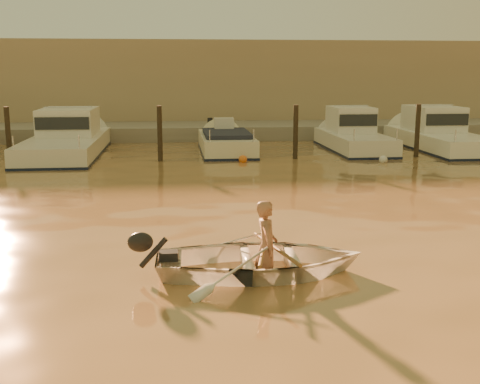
{
  "coord_description": "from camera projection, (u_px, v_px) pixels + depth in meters",
  "views": [
    {
      "loc": [
        0.3,
        -8.11,
        3.25
      ],
      "look_at": [
        1.65,
        4.14,
        0.75
      ],
      "focal_mm": 45.0,
      "sensor_mm": 36.0,
      "label": 1
    }
  ],
  "objects": [
    {
      "name": "piling_2",
      "position": [
        160.0,
        136.0,
        21.75
      ],
      "size": [
        0.18,
        0.18,
        2.2
      ],
      "primitive_type": "cylinder",
      "color": "#2D2319",
      "rests_on": "ground_plane"
    },
    {
      "name": "outboard_motor",
      "position": [
        167.0,
        259.0,
        9.62
      ],
      "size": [
        0.91,
        0.42,
        0.7
      ],
      "primitive_type": null,
      "rotation": [
        0.0,
        0.0,
        -0.02
      ],
      "color": "black",
      "rests_on": "dinghy"
    },
    {
      "name": "ground_plane",
      "position": [
        156.0,
        304.0,
        8.51
      ],
      "size": [
        160.0,
        160.0,
        0.0
      ],
      "primitive_type": "plane",
      "color": "olive",
      "rests_on": "ground"
    },
    {
      "name": "oar_starboard",
      "position": [
        263.0,
        249.0,
        9.72
      ],
      "size": [
        0.47,
        2.07,
        0.13
      ],
      "primitive_type": "cylinder",
      "rotation": [
        1.54,
        0.0,
        -0.2
      ],
      "color": "brown",
      "rests_on": "dinghy"
    },
    {
      "name": "piling_4",
      "position": [
        417.0,
        133.0,
        22.8
      ],
      "size": [
        0.18,
        0.18,
        2.2
      ],
      "primitive_type": "cylinder",
      "color": "#2D2319",
      "rests_on": "ground_plane"
    },
    {
      "name": "fender_d",
      "position": [
        243.0,
        159.0,
        21.64
      ],
      "size": [
        0.3,
        0.3,
        0.3
      ],
      "primitive_type": "sphere",
      "color": "orange",
      "rests_on": "ground_plane"
    },
    {
      "name": "moored_boat_2",
      "position": [
        66.0,
        138.0,
        23.55
      ],
      "size": [
        2.64,
        8.71,
        1.75
      ],
      "primitive_type": null,
      "color": "silver",
      "rests_on": "ground_plane"
    },
    {
      "name": "moored_boat_4",
      "position": [
        354.0,
        135.0,
        24.8
      ],
      "size": [
        2.04,
        6.37,
        1.75
      ],
      "primitive_type": null,
      "color": "silver",
      "rests_on": "ground_plane"
    },
    {
      "name": "person",
      "position": [
        267.0,
        246.0,
        9.72
      ],
      "size": [
        0.38,
        0.56,
        1.51
      ],
      "primitive_type": "imported",
      "rotation": [
        0.0,
        0.0,
        1.55
      ],
      "color": "#9E6A4F",
      "rests_on": "dinghy"
    },
    {
      "name": "quay",
      "position": [
        168.0,
        135.0,
        29.42
      ],
      "size": [
        52.0,
        4.0,
        1.0
      ],
      "primitive_type": "cube",
      "color": "gray",
      "rests_on": "ground_plane"
    },
    {
      "name": "fender_c",
      "position": [
        81.0,
        164.0,
        20.55
      ],
      "size": [
        0.3,
        0.3,
        0.3
      ],
      "primitive_type": "sphere",
      "color": "white",
      "rests_on": "ground_plane"
    },
    {
      "name": "piling_3",
      "position": [
        296.0,
        135.0,
        22.29
      ],
      "size": [
        0.18,
        0.18,
        2.2
      ],
      "primitive_type": "cylinder",
      "color": "#2D2319",
      "rests_on": "ground_plane"
    },
    {
      "name": "moored_boat_5",
      "position": [
        439.0,
        134.0,
        25.2
      ],
      "size": [
        2.34,
        7.82,
        1.75
      ],
      "primitive_type": null,
      "color": "white",
      "rests_on": "ground_plane"
    },
    {
      "name": "waterfront_building",
      "position": [
        167.0,
        85.0,
        34.33
      ],
      "size": [
        46.0,
        7.0,
        4.8
      ],
      "primitive_type": "cube",
      "color": "#9E8466",
      "rests_on": "quay"
    },
    {
      "name": "fender_e",
      "position": [
        383.0,
        160.0,
        21.57
      ],
      "size": [
        0.3,
        0.3,
        0.3
      ],
      "primitive_type": "sphere",
      "color": "silver",
      "rests_on": "ground_plane"
    },
    {
      "name": "dinghy",
      "position": [
        260.0,
        260.0,
        9.76
      ],
      "size": [
        3.42,
        2.48,
        0.7
      ],
      "primitive_type": "imported",
      "rotation": [
        0.0,
        0.0,
        1.55
      ],
      "color": "silver",
      "rests_on": "ground_plane"
    },
    {
      "name": "piling_1",
      "position": [
        8.0,
        138.0,
        21.18
      ],
      "size": [
        0.18,
        0.18,
        2.2
      ],
      "primitive_type": "cylinder",
      "color": "#2D2319",
      "rests_on": "ground_plane"
    },
    {
      "name": "moored_boat_3",
      "position": [
        226.0,
        146.0,
        24.31
      ],
      "size": [
        2.01,
        5.83,
        0.95
      ],
      "primitive_type": null,
      "color": "beige",
      "rests_on": "ground_plane"
    },
    {
      "name": "oar_port",
      "position": [
        276.0,
        248.0,
        9.74
      ],
      "size": [
        0.44,
        2.08,
        0.13
      ],
      "primitive_type": "cylinder",
      "rotation": [
        1.54,
        0.0,
        0.18
      ],
      "color": "olive",
      "rests_on": "dinghy"
    }
  ]
}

